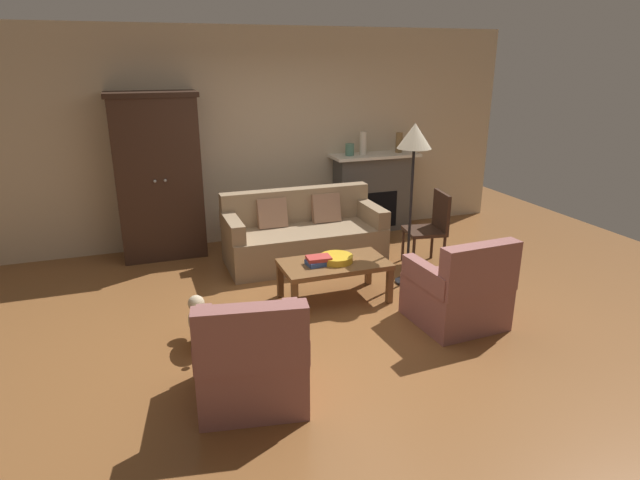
% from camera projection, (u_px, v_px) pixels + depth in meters
% --- Properties ---
extents(ground_plane, '(9.60, 9.60, 0.00)m').
position_uv_depth(ground_plane, '(328.00, 310.00, 5.38)').
color(ground_plane, brown).
extents(back_wall, '(7.20, 0.10, 2.80)m').
position_uv_depth(back_wall, '(262.00, 137.00, 7.20)').
color(back_wall, beige).
rests_on(back_wall, ground).
extents(fireplace, '(1.26, 0.48, 1.12)m').
position_uv_depth(fireplace, '(373.00, 192.00, 7.74)').
color(fireplace, '#4C4947').
rests_on(fireplace, ground).
extents(armoire, '(1.06, 0.57, 2.03)m').
position_uv_depth(armoire, '(158.00, 177.00, 6.58)').
color(armoire, '#382319').
rests_on(armoire, ground).
extents(couch, '(1.92, 0.86, 0.86)m').
position_uv_depth(couch, '(303.00, 236.00, 6.60)').
color(couch, '#937A5B').
rests_on(couch, ground).
extents(coffee_table, '(1.10, 0.60, 0.42)m').
position_uv_depth(coffee_table, '(334.00, 267.00, 5.51)').
color(coffee_table, brown).
rests_on(coffee_table, ground).
extents(fruit_bowl, '(0.34, 0.34, 0.07)m').
position_uv_depth(fruit_bowl, '(336.00, 259.00, 5.49)').
color(fruit_bowl, gold).
rests_on(fruit_bowl, coffee_table).
extents(book_stack, '(0.26, 0.19, 0.09)m').
position_uv_depth(book_stack, '(319.00, 261.00, 5.41)').
color(book_stack, '#38569E').
rests_on(book_stack, coffee_table).
extents(mantel_vase_jade, '(0.12, 0.12, 0.16)m').
position_uv_depth(mantel_vase_jade, '(350.00, 150.00, 7.40)').
color(mantel_vase_jade, slate).
rests_on(mantel_vase_jade, fireplace).
extents(mantel_vase_cream, '(0.10, 0.10, 0.32)m').
position_uv_depth(mantel_vase_cream, '(363.00, 143.00, 7.44)').
color(mantel_vase_cream, beige).
rests_on(mantel_vase_cream, fireplace).
extents(mantel_vase_bronze, '(0.10, 0.10, 0.28)m').
position_uv_depth(mantel_vase_bronze, '(399.00, 142.00, 7.62)').
color(mantel_vase_bronze, olive).
rests_on(mantel_vase_bronze, fireplace).
extents(armchair_near_left, '(0.89, 0.89, 0.88)m').
position_uv_depth(armchair_near_left, '(251.00, 362.00, 3.89)').
color(armchair_near_left, '#935B56').
rests_on(armchair_near_left, ground).
extents(armchair_near_right, '(0.82, 0.81, 0.88)m').
position_uv_depth(armchair_near_right, '(459.00, 293.00, 5.02)').
color(armchair_near_right, '#935B56').
rests_on(armchair_near_right, ground).
extents(side_chair_wooden, '(0.51, 0.51, 0.90)m').
position_uv_depth(side_chair_wooden, '(432.00, 224.00, 6.43)').
color(side_chair_wooden, '#382319').
rests_on(side_chair_wooden, ground).
extents(floor_lamp, '(0.36, 0.36, 1.77)m').
position_uv_depth(floor_lamp, '(414.00, 146.00, 5.55)').
color(floor_lamp, black).
rests_on(floor_lamp, ground).
extents(dog, '(0.20, 0.57, 0.39)m').
position_uv_depth(dog, '(200.00, 320.00, 4.66)').
color(dog, beige).
rests_on(dog, ground).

